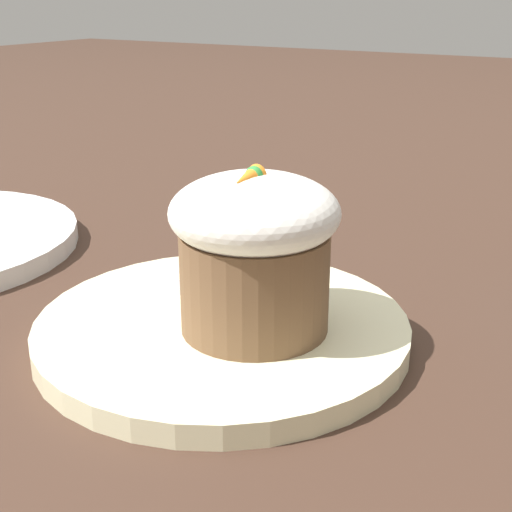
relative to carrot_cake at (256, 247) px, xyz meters
name	(u,v)px	position (x,y,z in m)	size (l,w,h in m)	color
ground_plane	(222,339)	(0.00, -0.02, -0.06)	(4.00, 4.00, 0.00)	#3D281E
dessert_plate	(222,329)	(0.00, -0.02, -0.06)	(0.23, 0.23, 0.01)	beige
carrot_cake	(256,247)	(0.00, 0.00, 0.00)	(0.10, 0.10, 0.10)	brown
spoon	(233,310)	(-0.01, -0.02, -0.05)	(0.06, 0.14, 0.01)	#B7B7BC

